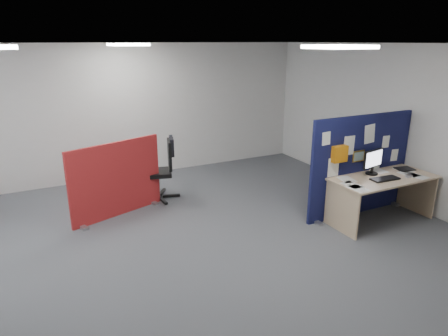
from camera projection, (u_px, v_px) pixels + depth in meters
name	position (u px, v px, depth m)	size (l,w,h in m)	color
floor	(152.00, 259.00, 5.24)	(9.00, 9.00, 0.00)	#4C4F53
ceiling	(138.00, 44.00, 4.42)	(9.00, 7.00, 0.02)	white
wall_back	(95.00, 115.00, 7.81)	(9.00, 0.02, 2.70)	silver
wall_right	(404.00, 126.00, 6.76)	(0.02, 7.00, 2.70)	silver
ceiling_lights	(150.00, 46.00, 5.14)	(4.10, 4.10, 0.04)	white
navy_divider	(360.00, 165.00, 6.40)	(1.99, 0.30, 1.64)	#10173B
main_desk	(380.00, 187.00, 6.23)	(1.68, 0.75, 0.73)	tan
monitor_main	(373.00, 161.00, 6.22)	(0.45, 0.19, 0.40)	black
keyboard	(385.00, 179.00, 6.03)	(0.45, 0.18, 0.03)	black
mouse	(409.00, 176.00, 6.14)	(0.10, 0.06, 0.03)	#9D9CA1
paper_tray	(405.00, 169.00, 6.52)	(0.28, 0.22, 0.01)	black
red_divider	(117.00, 180.00, 6.40)	(1.56, 0.58, 1.22)	maroon
office_chair	(164.00, 165.00, 7.07)	(0.74, 0.71, 1.11)	black
desk_papers	(381.00, 177.00, 6.13)	(1.52, 0.79, 0.00)	white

